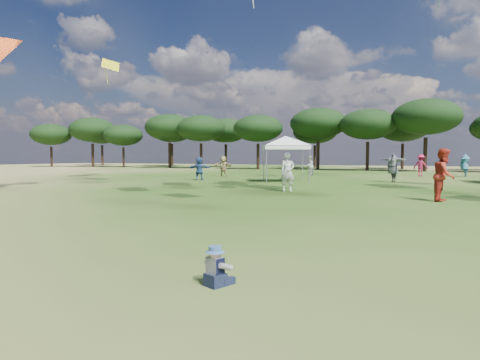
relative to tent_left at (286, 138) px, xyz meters
The scene contains 4 objects.
tree_line 26.51m from the tent_left, 73.39° to the left, with size 108.78×17.63×7.77m.
tent_left is the anchor object (origin of this frame).
toddler 20.60m from the tent_left, 75.24° to the right, with size 0.38×0.41×0.50m.
festival_crowd 8.17m from the tent_left, 22.30° to the left, with size 29.87×21.82×1.89m.
Camera 1 is at (2.29, -1.99, 1.61)m, focal length 30.00 mm.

